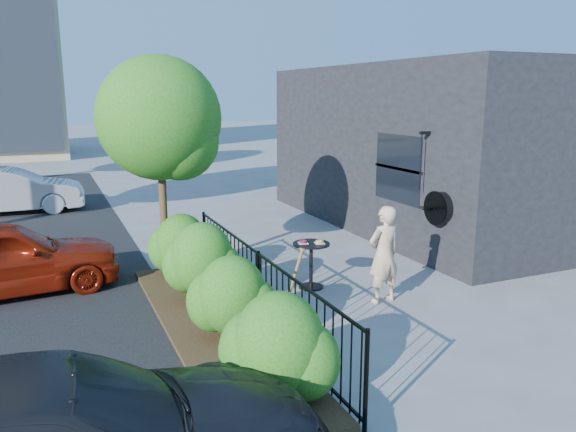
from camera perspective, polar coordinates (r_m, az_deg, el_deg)
name	(u,v)px	position (r m, az deg, el deg)	size (l,w,h in m)	color
ground	(348,307)	(9.07, 6.07, -9.21)	(120.00, 120.00, 0.00)	gray
shop_building	(448,146)	(15.35, 15.97, 6.90)	(6.22, 9.00, 4.00)	black
fence	(259,286)	(8.27, -3.00, -7.16)	(0.05, 6.05, 1.10)	black
planting_bed	(213,327)	(8.26, -7.59, -11.16)	(1.30, 6.00, 0.08)	#382616
shrubs	(217,281)	(8.14, -7.24, -6.53)	(1.10, 5.60, 1.24)	#186316
patio_tree	(164,126)	(10.28, -12.53, 8.93)	(2.20, 2.20, 3.94)	#3F2B19
cafe_table	(311,257)	(9.73, 2.37, -4.18)	(0.64, 0.64, 0.86)	black
woman	(384,254)	(9.15, 9.72, -3.87)	(0.58, 0.38, 1.59)	#D0AC86
shovel	(289,296)	(7.89, 0.09, -8.16)	(0.43, 0.16, 1.26)	brown
car_red	(2,258)	(10.51, -27.07, -3.84)	(1.51, 3.74, 1.28)	#981F0C
car_silver	(11,191)	(17.69, -26.35, 2.31)	(1.36, 3.90, 1.29)	silver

